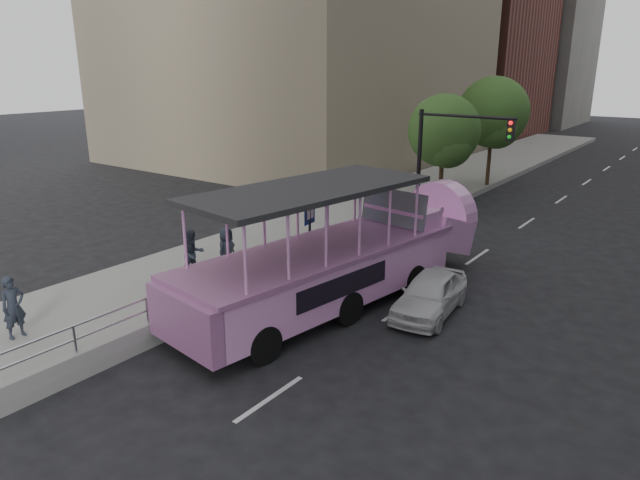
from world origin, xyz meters
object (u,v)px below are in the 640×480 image
Objects in this scene: pedestrian_mid at (193,254)px; pedestrian_far at (226,251)px; duck_boat at (347,256)px; car at (430,294)px; pedestrian_near at (13,307)px; parking_sign at (310,228)px; street_tree_far at (494,115)px; traffic_signal at (445,151)px; street_tree_near at (445,134)px.

pedestrian_far is at bearing -24.13° from pedestrian_mid.
duck_boat is 2.75m from car.
car is (2.57, 0.56, -0.80)m from duck_boat.
duck_boat is 4.17m from pedestrian_far.
pedestrian_near is 8.98m from parking_sign.
duck_boat is 3.26× the size of car.
pedestrian_near is at bearing -169.02° from pedestrian_mid.
pedestrian_far is at bearing -94.81° from street_tree_far.
traffic_signal is 3.80m from street_tree_near.
pedestrian_far is 10.78m from traffic_signal.
pedestrian_near is at bearing -95.93° from street_tree_far.
pedestrian_mid is 0.28× the size of street_tree_near.
street_tree_far is (0.20, 6.00, 0.49)m from street_tree_near.
duck_boat is at bearing -34.35° from pedestrian_near.
pedestrian_near is 0.32× the size of traffic_signal.
street_tree_near is 0.89× the size of street_tree_far.
parking_sign is (-4.55, 0.18, 1.19)m from car.
pedestrian_near is 20.31m from street_tree_near.
parking_sign is 0.56× the size of traffic_signal.
street_tree_near is at bearing 101.67° from duck_boat.
street_tree_far reaches higher than car.
duck_boat reaches higher than parking_sign.
duck_boat is 4.06× the size of parking_sign.
duck_boat reaches higher than pedestrian_far.
street_tree_near reaches higher than car.
street_tree_far reaches higher than pedestrian_mid.
duck_boat is 18.67m from street_tree_far.
duck_boat is 2.05× the size of street_tree_near.
car is at bearing -84.42° from pedestrian_far.
pedestrian_near is at bearing 161.30° from pedestrian_far.
pedestrian_near is 0.57× the size of parking_sign.
duck_boat is at bearing -82.67° from pedestrian_far.
duck_boat reaches higher than pedestrian_mid.
car is 18.77m from street_tree_far.
car is 9.47m from traffic_signal.
pedestrian_far is 0.25× the size of street_tree_far.
traffic_signal is at bearing -26.24° from pedestrian_far.
pedestrian_far is (0.68, 0.84, 0.00)m from pedestrian_mid.
traffic_signal reaches higher than duck_boat.
duck_boat is 7.27× the size of pedestrian_mid.
pedestrian_far is (1.06, 6.48, -0.01)m from pedestrian_near.
street_tree_far reaches higher than parking_sign.
street_tree_far is (2.70, 25.97, 3.18)m from pedestrian_near.
pedestrian_far is (-6.55, -1.76, 0.50)m from car.
street_tree_near is at bearing -91.91° from street_tree_far.
pedestrian_near is 26.30m from street_tree_far.
pedestrian_mid is 14.74m from street_tree_near.
pedestrian_far is at bearing -135.89° from parking_sign.
pedestrian_near is 17.21m from traffic_signal.
car is 11.23m from pedestrian_near.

